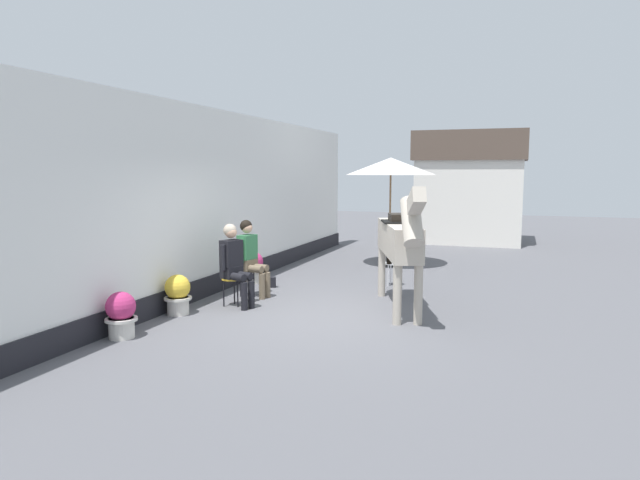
{
  "coord_description": "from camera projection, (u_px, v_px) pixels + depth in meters",
  "views": [
    {
      "loc": [
        2.89,
        -8.13,
        2.25
      ],
      "look_at": [
        -0.4,
        1.2,
        1.05
      ],
      "focal_mm": 31.68,
      "sensor_mm": 36.0,
      "label": 1
    }
  ],
  "objects": [
    {
      "name": "flower_planter_inner_near",
      "position": [
        178.0,
        294.0,
        8.91
      ],
      "size": [
        0.43,
        0.43,
        0.64
      ],
      "color": "beige",
      "rests_on": "ground_plane"
    },
    {
      "name": "flower_planter_nearest",
      "position": [
        121.0,
        314.0,
        7.64
      ],
      "size": [
        0.43,
        0.43,
        0.64
      ],
      "color": "beige",
      "rests_on": "ground_plane"
    },
    {
      "name": "flower_planter_farthest",
      "position": [
        253.0,
        267.0,
        11.45
      ],
      "size": [
        0.43,
        0.43,
        0.64
      ],
      "color": "beige",
      "rests_on": "ground_plane"
    },
    {
      "name": "pub_facade_wall",
      "position": [
        220.0,
        209.0,
        10.9
      ],
      "size": [
        0.34,
        14.0,
        3.4
      ],
      "color": "white",
      "rests_on": "ground_plane"
    },
    {
      "name": "ground_plane",
      "position": [
        367.0,
        281.0,
        11.65
      ],
      "size": [
        40.0,
        40.0,
        0.0
      ],
      "primitive_type": "plane",
      "color": "#56565B"
    },
    {
      "name": "saddled_horse_center",
      "position": [
        400.0,
        240.0,
        9.05
      ],
      "size": [
        1.28,
        2.86,
        2.06
      ],
      "color": "#B2A899",
      "rests_on": "ground_plane"
    },
    {
      "name": "spare_stool_white",
      "position": [
        393.0,
        266.0,
        11.19
      ],
      "size": [
        0.32,
        0.32,
        0.46
      ],
      "color": "white",
      "rests_on": "ground_plane"
    },
    {
      "name": "satchel_bag",
      "position": [
        269.0,
        282.0,
        11.04
      ],
      "size": [
        0.3,
        0.21,
        0.2
      ],
      "primitive_type": "cube",
      "rotation": [
        0.0,
        0.0,
        0.38
      ],
      "color": "black",
      "rests_on": "ground_plane"
    },
    {
      "name": "seated_visitor_far",
      "position": [
        250.0,
        254.0,
        10.15
      ],
      "size": [
        0.61,
        0.48,
        1.39
      ],
      "color": "black",
      "rests_on": "ground_plane"
    },
    {
      "name": "seated_visitor_near",
      "position": [
        234.0,
        261.0,
        9.39
      ],
      "size": [
        0.61,
        0.49,
        1.39
      ],
      "color": "gold",
      "rests_on": "ground_plane"
    },
    {
      "name": "cafe_parasol",
      "position": [
        391.0,
        167.0,
        13.24
      ],
      "size": [
        2.1,
        2.1,
        2.58
      ],
      "color": "black",
      "rests_on": "ground_plane"
    },
    {
      "name": "distant_cottage",
      "position": [
        470.0,
        186.0,
        18.0
      ],
      "size": [
        3.4,
        2.6,
        3.5
      ],
      "color": "silver",
      "rests_on": "ground_plane"
    }
  ]
}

